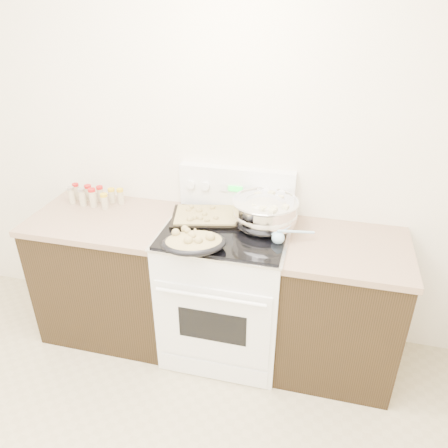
% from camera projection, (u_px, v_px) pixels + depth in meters
% --- Properties ---
extents(counter_left, '(0.93, 0.67, 0.92)m').
position_uv_depth(counter_left, '(112.00, 273.00, 3.08)').
color(counter_left, black).
rests_on(counter_left, ground).
extents(counter_right, '(0.73, 0.67, 0.92)m').
position_uv_depth(counter_right, '(339.00, 308.00, 2.75)').
color(counter_right, black).
rests_on(counter_right, ground).
extents(kitchen_range, '(0.78, 0.73, 1.22)m').
position_uv_depth(kitchen_range, '(226.00, 288.00, 2.89)').
color(kitchen_range, white).
rests_on(kitchen_range, ground).
extents(mixing_bowl, '(0.50, 0.50, 0.24)m').
position_uv_depth(mixing_bowl, '(265.00, 213.00, 2.64)').
color(mixing_bowl, silver).
rests_on(mixing_bowl, kitchen_range).
extents(roasting_pan, '(0.43, 0.36, 0.12)m').
position_uv_depth(roasting_pan, '(194.00, 242.00, 2.43)').
color(roasting_pan, black).
rests_on(roasting_pan, kitchen_range).
extents(baking_sheet, '(0.51, 0.41, 0.06)m').
position_uv_depth(baking_sheet, '(207.00, 216.00, 2.77)').
color(baking_sheet, black).
rests_on(baking_sheet, kitchen_range).
extents(wooden_spoon, '(0.11, 0.25, 0.04)m').
position_uv_depth(wooden_spoon, '(188.00, 241.00, 2.51)').
color(wooden_spoon, '#AA8A4D').
rests_on(wooden_spoon, kitchen_range).
extents(blue_ladle, '(0.24, 0.16, 0.09)m').
position_uv_depth(blue_ladle, '(280.00, 237.00, 2.51)').
color(blue_ladle, '#9CCAE8').
rests_on(blue_ladle, kitchen_range).
extents(spice_jars, '(0.38, 0.15, 0.13)m').
position_uv_depth(spice_jars, '(94.00, 196.00, 3.00)').
color(spice_jars, '#BFB28C').
rests_on(spice_jars, counter_left).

